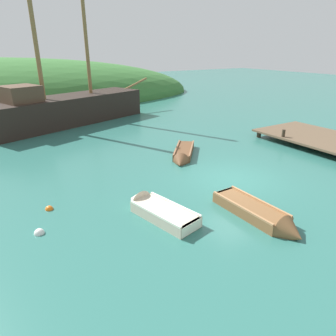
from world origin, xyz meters
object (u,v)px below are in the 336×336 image
Objects in this scene: rowboat_near_dock at (156,211)px; rowboat_outer_left at (261,216)px; sailing_ship at (67,113)px; rowboat_far at (183,155)px; buoy_orange at (49,209)px; buoy_white at (39,233)px.

rowboat_outer_left is (2.91, -2.27, -0.00)m from rowboat_near_dock.
sailing_ship reaches higher than rowboat_near_dock.
rowboat_far reaches higher than buoy_orange.
sailing_ship is 45.38× the size of buoy_white.
rowboat_near_dock is 3.98m from buoy_orange.
rowboat_near_dock is at bearing -2.87° from rowboat_far.
rowboat_near_dock is at bearing -13.49° from buoy_white.
sailing_ship is at bearing -123.40° from rowboat_far.
rowboat_far reaches higher than buoy_white.
sailing_ship reaches higher than buoy_white.
buoy_white is at bearing 63.56° from rowboat_near_dock.
sailing_ship is 4.57× the size of rowboat_near_dock.
buoy_orange is (-3.19, 2.38, -0.14)m from rowboat_near_dock.
rowboat_outer_left is at bearing -37.31° from buoy_orange.
rowboat_near_dock is 3.69m from rowboat_outer_left.
rowboat_far is 7.86m from buoy_orange.
rowboat_far is at bearing 166.97° from rowboat_outer_left.
sailing_ship is 11.77m from rowboat_far.
rowboat_outer_left reaches higher than buoy_white.
rowboat_outer_left is at bearing -25.38° from buoy_white.
buoy_white is 1.15× the size of buoy_orange.
rowboat_near_dock is 11.40× the size of buoy_orange.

